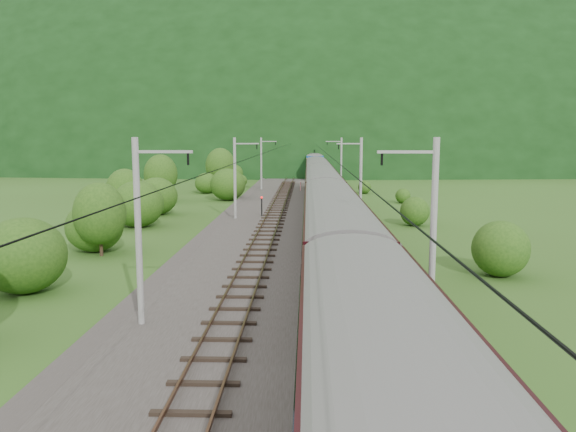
{
  "coord_description": "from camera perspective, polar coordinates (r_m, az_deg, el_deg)",
  "views": [
    {
      "loc": [
        0.94,
        -23.18,
        8.28
      ],
      "look_at": [
        -0.44,
        17.38,
        2.6
      ],
      "focal_mm": 35.0,
      "sensor_mm": 36.0,
      "label": 1
    }
  ],
  "objects": [
    {
      "name": "vegetation_right",
      "position": [
        27.78,
        25.27,
        -7.35
      ],
      "size": [
        5.71,
        101.29,
        3.05
      ],
      "color": "#204713",
      "rests_on": "ground"
    },
    {
      "name": "overhead_wires",
      "position": [
        33.21,
        0.33,
        5.93
      ],
      "size": [
        4.83,
        198.0,
        0.03
      ],
      "color": "black",
      "rests_on": "ground"
    },
    {
      "name": "ground",
      "position": [
        24.63,
        -0.35,
        -11.67
      ],
      "size": [
        600.0,
        600.0,
        0.0
      ],
      "primitive_type": "plane",
      "color": "#2C4816",
      "rests_on": "ground"
    },
    {
      "name": "railbed",
      "position": [
        34.17,
        0.32,
        -5.79
      ],
      "size": [
        14.0,
        220.0,
        0.3
      ],
      "primitive_type": "cube",
      "color": "#38332D",
      "rests_on": "ground"
    },
    {
      "name": "signal",
      "position": [
        57.36,
        -2.69,
        1.17
      ],
      "size": [
        0.23,
        0.23,
        2.05
      ],
      "color": "black",
      "rests_on": "railbed"
    },
    {
      "name": "catenary_right",
      "position": [
        55.55,
        7.32,
        4.0
      ],
      "size": [
        2.54,
        192.28,
        8.0
      ],
      "color": "gray",
      "rests_on": "railbed"
    },
    {
      "name": "mountain_ridge",
      "position": [
        345.17,
        -18.67,
        6.17
      ],
      "size": [
        336.0,
        280.0,
        132.0
      ],
      "primitive_type": "ellipsoid",
      "color": "black",
      "rests_on": "ground"
    },
    {
      "name": "catenary_left",
      "position": [
        55.76,
        -5.34,
        4.04
      ],
      "size": [
        2.54,
        192.28,
        8.0
      ],
      "color": "gray",
      "rests_on": "railbed"
    },
    {
      "name": "hazard_post_far",
      "position": [
        73.16,
        1.78,
        2.25
      ],
      "size": [
        0.15,
        0.15,
        1.41
      ],
      "primitive_type": "cylinder",
      "color": "red",
      "rests_on": "railbed"
    },
    {
      "name": "hazard_post_near",
      "position": [
        85.49,
        1.28,
        3.05
      ],
      "size": [
        0.14,
        0.14,
        1.32
      ],
      "primitive_type": "cylinder",
      "color": "red",
      "rests_on": "railbed"
    },
    {
      "name": "vegetation_left",
      "position": [
        40.11,
        -20.21,
        -0.68
      ],
      "size": [
        13.35,
        147.42,
        6.7
      ],
      "color": "#204713",
      "rests_on": "ground"
    },
    {
      "name": "train",
      "position": [
        30.23,
        4.7,
        -0.48
      ],
      "size": [
        3.29,
        181.35,
        5.74
      ],
      "color": "black",
      "rests_on": "ground"
    },
    {
      "name": "mountain_main",
      "position": [
        283.3,
        1.78,
        6.28
      ],
      "size": [
        504.0,
        360.0,
        244.0
      ],
      "primitive_type": "ellipsoid",
      "color": "black",
      "rests_on": "ground"
    },
    {
      "name": "track_right",
      "position": [
        34.14,
        4.37,
        -5.45
      ],
      "size": [
        2.4,
        220.0,
        0.27
      ],
      "color": "brown",
      "rests_on": "railbed"
    },
    {
      "name": "track_left",
      "position": [
        34.27,
        -3.71,
        -5.39
      ],
      "size": [
        2.4,
        220.0,
        0.27
      ],
      "color": "brown",
      "rests_on": "railbed"
    }
  ]
}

